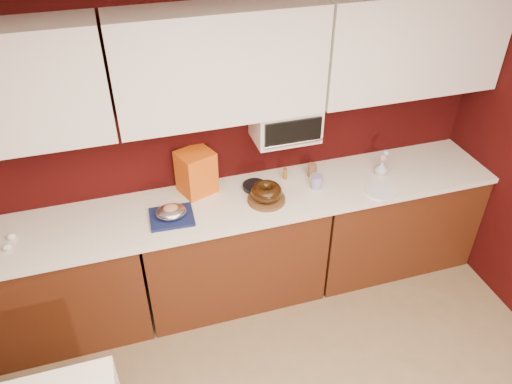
{
  "coord_description": "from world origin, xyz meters",
  "views": [
    {
      "loc": [
        -0.64,
        -0.79,
        3.01
      ],
      "look_at": [
        0.16,
        1.84,
        1.02
      ],
      "focal_mm": 35.0,
      "sensor_mm": 36.0,
      "label": 1
    }
  ],
  "objects": [
    {
      "name": "navy_towel",
      "position": [
        -0.42,
        1.88,
        0.91
      ],
      "size": [
        0.3,
        0.26,
        0.02
      ],
      "primitive_type": "cube",
      "rotation": [
        0.0,
        0.0,
        -0.05
      ],
      "color": "#141C4C",
      "rests_on": "countertop"
    },
    {
      "name": "coffee_mug",
      "position": [
        0.66,
        1.96,
        0.95
      ],
      "size": [
        0.1,
        0.1,
        0.09
      ],
      "primitive_type": "imported",
      "rotation": [
        0.0,
        0.0,
        0.23
      ],
      "color": "white",
      "rests_on": "countertop"
    },
    {
      "name": "upper_cabinet_right",
      "position": [
        1.33,
        2.08,
        1.85
      ],
      "size": [
        1.31,
        0.33,
        0.7
      ],
      "primitive_type": "cube",
      "color": "white",
      "rests_on": "wall_back"
    },
    {
      "name": "bundt_cake",
      "position": [
        0.24,
        1.88,
        0.98
      ],
      "size": [
        0.24,
        0.24,
        0.09
      ],
      "primitive_type": "torus",
      "rotation": [
        0.0,
        0.0,
        -0.11
      ],
      "color": "black",
      "rests_on": "cake_base"
    },
    {
      "name": "blue_jar",
      "position": [
        0.64,
        1.92,
        0.95
      ],
      "size": [
        0.09,
        0.09,
        0.1
      ],
      "primitive_type": "cylinder",
      "rotation": [
        0.0,
        0.0,
        0.02
      ],
      "color": "navy",
      "rests_on": "countertop"
    },
    {
      "name": "base_cabinet_right",
      "position": [
        1.33,
        1.94,
        0.43
      ],
      "size": [
        1.31,
        0.58,
        0.86
      ],
      "primitive_type": "cube",
      "color": "#4C220F",
      "rests_on": "floor"
    },
    {
      "name": "ceiling",
      "position": [
        0.0,
        0.0,
        2.5
      ],
      "size": [
        4.0,
        4.5,
        0.02
      ],
      "primitive_type": "cube",
      "color": "white",
      "rests_on": "wall_back"
    },
    {
      "name": "flower_blue",
      "position": [
        1.21,
        1.97,
        1.07
      ],
      "size": [
        0.05,
        0.05,
        0.05
      ],
      "primitive_type": "sphere",
      "color": "#99BCF5",
      "rests_on": "flower_vase"
    },
    {
      "name": "wall_back",
      "position": [
        0.0,
        2.25,
        1.25
      ],
      "size": [
        4.0,
        0.02,
        2.5
      ],
      "primitive_type": "cube",
      "color": "#310706",
      "rests_on": "floor"
    },
    {
      "name": "base_cabinet_left",
      "position": [
        -1.33,
        1.94,
        0.43
      ],
      "size": [
        1.31,
        0.58,
        0.86
      ],
      "primitive_type": "cube",
      "color": "#4C220F",
      "rests_on": "floor"
    },
    {
      "name": "cake_base",
      "position": [
        0.24,
        1.88,
        0.91
      ],
      "size": [
        0.27,
        0.27,
        0.02
      ],
      "primitive_type": "cylinder",
      "rotation": [
        0.0,
        0.0,
        -0.01
      ],
      "color": "brown",
      "rests_on": "countertop"
    },
    {
      "name": "dark_pan",
      "position": [
        0.21,
        2.05,
        0.92
      ],
      "size": [
        0.2,
        0.2,
        0.03
      ],
      "primitive_type": "cylinder",
      "rotation": [
        0.0,
        0.0,
        -0.13
      ],
      "color": "black",
      "rests_on": "countertop"
    },
    {
      "name": "base_cabinet_center",
      "position": [
        0.0,
        1.94,
        0.43
      ],
      "size": [
        1.31,
        0.58,
        0.86
      ],
      "primitive_type": "cube",
      "color": "#4C220F",
      "rests_on": "floor"
    },
    {
      "name": "egg_left",
      "position": [
        -1.45,
        1.86,
        0.92
      ],
      "size": [
        0.07,
        0.06,
        0.04
      ],
      "primitive_type": "ellipsoid",
      "rotation": [
        0.0,
        0.0,
        0.3
      ],
      "color": "silver",
      "rests_on": "countertop"
    },
    {
      "name": "upper_cabinet_center",
      "position": [
        0.0,
        2.08,
        1.85
      ],
      "size": [
        1.31,
        0.33,
        0.7
      ],
      "primitive_type": "cube",
      "color": "white",
      "rests_on": "wall_back"
    },
    {
      "name": "foil_ham_nest",
      "position": [
        -0.42,
        1.88,
        0.96
      ],
      "size": [
        0.24,
        0.21,
        0.08
      ],
      "primitive_type": "ellipsoid",
      "rotation": [
        0.0,
        0.0,
        0.22
      ],
      "color": "silver",
      "rests_on": "navy_towel"
    },
    {
      "name": "countertop",
      "position": [
        0.0,
        1.94,
        0.88
      ],
      "size": [
        4.0,
        0.62,
        0.04
      ],
      "primitive_type": "cube",
      "color": "white",
      "rests_on": "base_cabinet_center"
    },
    {
      "name": "china_plate",
      "position": [
        1.07,
        1.73,
        0.91
      ],
      "size": [
        0.29,
        0.29,
        0.01
      ],
      "primitive_type": "cylinder",
      "rotation": [
        0.0,
        0.0,
        -0.42
      ],
      "color": "white",
      "rests_on": "countertop"
    },
    {
      "name": "roasted_ham",
      "position": [
        -0.42,
        1.88,
        0.98
      ],
      "size": [
        0.12,
        0.11,
        0.07
      ],
      "primitive_type": "ellipsoid",
      "rotation": [
        0.0,
        0.0,
        -0.23
      ],
      "color": "tan",
      "rests_on": "foil_ham_nest"
    },
    {
      "name": "toaster_oven",
      "position": [
        0.45,
        2.1,
        1.38
      ],
      "size": [
        0.45,
        0.3,
        0.25
      ],
      "primitive_type": "cube",
      "color": "white",
      "rests_on": "upper_cabinet_center"
    },
    {
      "name": "paper_cup",
      "position": [
        0.67,
        2.08,
        0.95
      ],
      "size": [
        0.08,
        0.08,
        0.1
      ],
      "primitive_type": "cylinder",
      "rotation": [
        0.0,
        0.0,
        -0.34
      ],
      "color": "brown",
      "rests_on": "countertop"
    },
    {
      "name": "flower_pink",
      "position": [
        1.18,
        1.95,
        1.05
      ],
      "size": [
        0.05,
        0.05,
        0.05
      ],
      "primitive_type": "sphere",
      "color": "pink",
      "rests_on": "flower_vase"
    },
    {
      "name": "egg_right",
      "position": [
        -1.43,
        1.96,
        0.92
      ],
      "size": [
        0.06,
        0.05,
        0.04
      ],
      "primitive_type": "ellipsoid",
      "rotation": [
        0.0,
        0.0,
        0.15
      ],
      "color": "white",
      "rests_on": "countertop"
    },
    {
      "name": "pandoro_box",
      "position": [
        -0.19,
        2.14,
        1.06
      ],
      "size": [
        0.29,
        0.28,
        0.32
      ],
      "primitive_type": "cube",
      "rotation": [
        0.0,
        0.0,
        0.35
      ],
      "color": "#BE320C",
      "rests_on": "countertop"
    },
    {
      "name": "toaster_oven_handle",
      "position": [
        0.45,
        1.93,
        1.3
      ],
      "size": [
        0.42,
        0.02,
        0.02
      ],
      "primitive_type": "cylinder",
      "rotation": [
        0.0,
        1.57,
        0.0
      ],
      "color": "silver",
      "rests_on": "toaster_oven"
    },
    {
      "name": "flower_vase",
      "position": [
        1.18,
        1.95,
        0.96
      ],
      "size": [
        0.08,
        0.08,
        0.12
      ],
      "primitive_type": "imported",
      "rotation": [
        0.0,
        0.0,
        -0.01
      ],
      "color": "silver",
      "rests_on": "countertop"
    },
    {
      "name": "toaster_oven_door",
      "position": [
        0.45,
        1.94,
        1.38
      ],
      "size": [
        0.4,
        0.02,
        0.18
      ],
      "primitive_type": "cube",
      "color": "black",
      "rests_on": "toaster_oven"
    },
    {
      "name": "amber_bottle",
      "position": [
        0.46,
        2.1,
        0.94
      ],
      "size": [
        0.03,
        0.03,
        0.09
      ],
      "primitive_type": "cylinder",
      "rotation": [
        0.0,
        0.0,
        -0.02
      ],
      "color": "brown",
      "rests_on": "countertop"
    }
  ]
}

